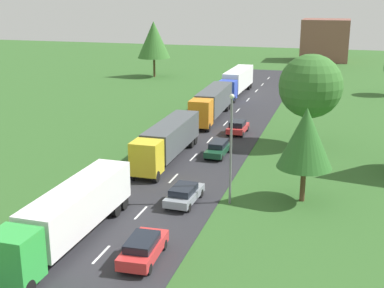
# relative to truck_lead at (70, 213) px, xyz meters

# --- Properties ---
(road) EXTENTS (10.00, 140.00, 0.06)m
(road) POSITION_rel_truck_lead_xyz_m (2.59, 10.60, -2.05)
(road) COLOR #2B2B30
(road) RESTS_ON ground
(lane_marking_centre) EXTENTS (0.16, 124.79, 0.01)m
(lane_marking_centre) POSITION_rel_truck_lead_xyz_m (2.59, 9.30, -2.01)
(lane_marking_centre) COLOR white
(lane_marking_centre) RESTS_ON road
(truck_lead) EXTENTS (2.66, 13.75, 3.45)m
(truck_lead) POSITION_rel_truck_lead_xyz_m (0.00, 0.00, 0.00)
(truck_lead) COLOR green
(truck_lead) RESTS_ON road
(truck_second) EXTENTS (2.53, 13.42, 3.43)m
(truck_second) POSITION_rel_truck_lead_xyz_m (0.43, 18.14, -0.01)
(truck_second) COLOR yellow
(truck_second) RESTS_ON road
(truck_third) EXTENTS (2.81, 14.12, 3.65)m
(truck_third) POSITION_rel_truck_lead_xyz_m (0.35, 35.72, 0.10)
(truck_third) COLOR orange
(truck_third) RESTS_ON road
(truck_fourth) EXTENTS (2.66, 14.23, 3.78)m
(truck_fourth) POSITION_rel_truck_lead_xyz_m (0.07, 52.83, 0.14)
(truck_fourth) COLOR blue
(truck_fourth) RESTS_ON road
(car_second) EXTENTS (2.10, 4.64, 1.52)m
(car_second) POSITION_rel_truck_lead_xyz_m (5.33, -0.94, -1.22)
(car_second) COLOR red
(car_second) RESTS_ON road
(car_third) EXTENTS (2.07, 4.49, 1.42)m
(car_third) POSITION_rel_truck_lead_xyz_m (5.10, 8.22, -1.26)
(car_third) COLOR #8C939E
(car_third) RESTS_ON road
(car_fourth) EXTENTS (1.79, 4.39, 1.42)m
(car_fourth) POSITION_rel_truck_lead_xyz_m (4.76, 20.68, -1.27)
(car_fourth) COLOR #19472D
(car_fourth) RESTS_ON road
(car_fifth) EXTENTS (1.95, 3.98, 1.50)m
(car_fifth) POSITION_rel_truck_lead_xyz_m (4.96, 29.44, -1.24)
(car_fifth) COLOR red
(car_fifth) RESTS_ON road
(lamppost_second) EXTENTS (0.36, 0.36, 8.51)m
(lamppost_second) POSITION_rel_truck_lead_xyz_m (8.43, 9.29, 2.66)
(lamppost_second) COLOR slate
(lamppost_second) RESTS_ON ground
(tree_birch) EXTENTS (6.55, 6.55, 9.60)m
(tree_birch) POSITION_rel_truck_lead_xyz_m (12.89, 26.98, 4.24)
(tree_birch) COLOR #513823
(tree_birch) RESTS_ON ground
(tree_pine) EXTENTS (4.22, 4.22, 7.38)m
(tree_pine) POSITION_rel_truck_lead_xyz_m (13.69, 11.39, 2.96)
(tree_pine) COLOR #513823
(tree_pine) RESTS_ON ground
(tree_elm) EXTENTS (6.12, 6.12, 10.30)m
(tree_elm) POSITION_rel_truck_lead_xyz_m (-18.52, 66.07, 4.85)
(tree_elm) COLOR #513823
(tree_elm) RESTS_ON ground
(distant_building) EXTENTS (10.65, 9.17, 9.46)m
(distant_building) POSITION_rel_truck_lead_xyz_m (11.22, 99.53, 2.66)
(distant_building) COLOR brown
(distant_building) RESTS_ON ground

